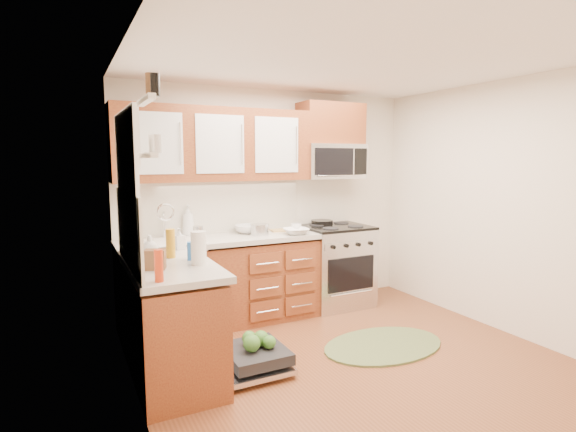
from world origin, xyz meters
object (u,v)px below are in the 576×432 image
dishwasher (251,360)px  cup (296,228)px  rug (383,345)px  paper_towel_roll (199,248)px  microwave (331,161)px  upper_cabinets (215,145)px  sink (170,254)px  bowl_a (296,231)px  cutting_board (282,230)px  bowl_b (248,229)px  range (336,266)px  stock_pot (259,229)px  skillet (322,222)px

dishwasher → cup: 1.72m
rug → paper_towel_roll: paper_towel_roll is taller
microwave → paper_towel_roll: (-1.93, -1.18, -0.65)m
upper_cabinets → sink: upper_cabinets is taller
paper_towel_roll → bowl_a: bearing=33.9°
cutting_board → bowl_b: bowl_b is taller
dishwasher → rug: size_ratio=0.58×
upper_cabinets → dishwasher: 2.19m
dishwasher → bowl_b: (0.48, 1.26, 0.87)m
microwave → cutting_board: microwave is taller
sink → cup: (1.38, -0.02, 0.17)m
sink → dishwasher: sink is taller
bowl_a → bowl_b: bowl_b is taller
range → paper_towel_roll: bearing=-151.2°
upper_cabinets → paper_towel_roll: bearing=-113.6°
paper_towel_roll → rug: bearing=-5.7°
bowl_a → cup: cup is taller
paper_towel_roll → bowl_a: (1.31, 0.88, -0.09)m
paper_towel_roll → bowl_b: bearing=53.6°
stock_pot → dishwasher: bearing=-116.8°
upper_cabinets → cup: upper_cabinets is taller
sink → bowl_b: size_ratio=2.16×
cutting_board → bowl_a: size_ratio=0.93×
upper_cabinets → range: 1.99m
skillet → bowl_a: skillet is taller
range → cutting_board: (-0.66, 0.10, 0.46)m
range → sink: bearing=-179.7°
dishwasher → cup: cup is taller
range → bowl_a: size_ratio=3.55×
sink → paper_towel_roll: size_ratio=2.43×
cutting_board → cup: size_ratio=2.06×
range → bowl_a: bearing=-163.9°
microwave → cup: bearing=-164.4°
sink → rug: sink is taller
upper_cabinets → microwave: 1.42m
sink → microwave: bearing=3.9°
rug → cup: (-0.30, 1.19, 0.96)m
stock_pot → cup: 0.44m
cutting_board → dishwasher: bearing=-125.7°
sink → cutting_board: cutting_board is taller
rug → skillet: bearing=83.0°
stock_pot → bowl_a: bearing=-20.3°
microwave → rug: bearing=-100.7°
sink → cup: size_ratio=5.15×
range → rug: bearing=-101.7°
upper_cabinets → bowl_a: 1.25m
dishwasher → paper_towel_roll: size_ratio=2.74×
range → bowl_b: (-1.06, 0.13, 0.49)m
microwave → bowl_a: size_ratio=2.84×
sink → cutting_board: size_ratio=2.50×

